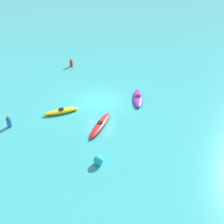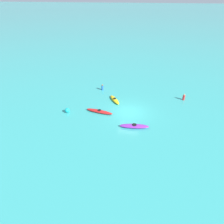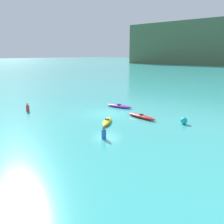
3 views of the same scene
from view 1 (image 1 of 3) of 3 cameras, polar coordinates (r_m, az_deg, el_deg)
name	(u,v)px [view 1 (image 1 of 3)]	position (r m, az deg, el deg)	size (l,w,h in m)	color
ground_plane	(99,101)	(22.54, -2.63, 2.20)	(600.00, 600.00, 0.00)	#38ADA8
kayak_yellow	(61,111)	(21.25, -10.44, 0.18)	(1.97, 2.61, 0.37)	yellow
kayak_red	(100,125)	(19.38, -2.42, -2.64)	(3.39, 1.15, 0.37)	red
kayak_purple	(138,98)	(22.83, 5.39, 2.96)	(3.20, 1.14, 0.37)	purple
buoy_cyan	(98,160)	(16.27, -2.84, -9.95)	(0.58, 0.58, 0.58)	#19B7C6
person_near_shore	(71,63)	(29.40, -8.46, 10.02)	(0.43, 0.43, 0.88)	red
person_by_kayaks	(9,122)	(20.56, -20.58, -1.96)	(0.36, 0.36, 0.88)	blue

